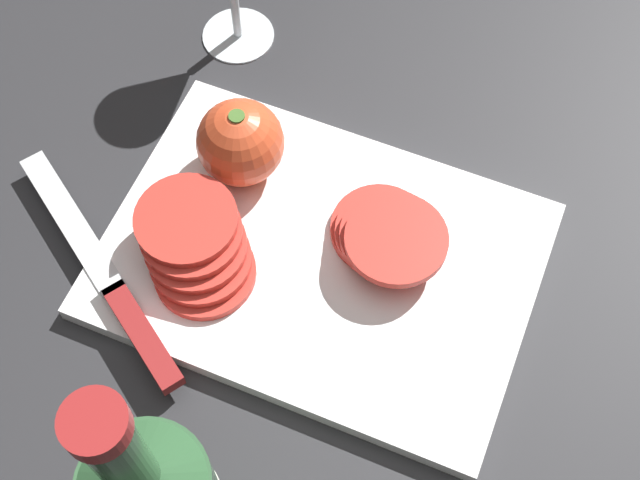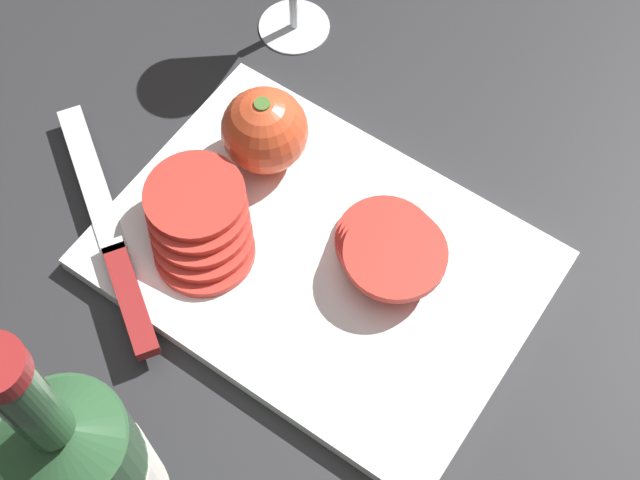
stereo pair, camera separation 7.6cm
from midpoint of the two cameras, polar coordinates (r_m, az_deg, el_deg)
The scene contains 6 objects.
ground_plane at distance 0.80m, azimuth -3.66°, elevation -1.51°, with size 3.00×3.00×0.00m, color #28282B.
cutting_board at distance 0.79m, azimuth -2.73°, elevation -1.57°, with size 0.38×0.27×0.02m.
whole_tomato at distance 0.81m, azimuth -7.82°, elevation 5.97°, with size 0.08×0.08×0.08m.
knife at distance 0.78m, azimuth -15.04°, elevation -4.57°, with size 0.24×0.17×0.01m.
tomato_slice_stack_near at distance 0.78m, azimuth 1.61°, elevation 0.12°, with size 0.11×0.11×0.03m.
tomato_slice_stack_far at distance 0.78m, azimuth -10.75°, elevation -0.65°, with size 0.12×0.11×0.04m.
Camera 1 is at (0.15, -0.33, 0.72)m, focal length 50.00 mm.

